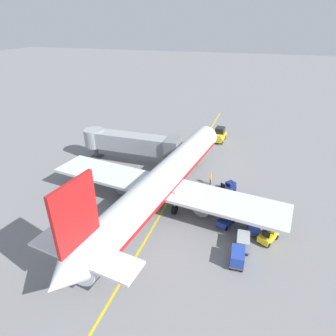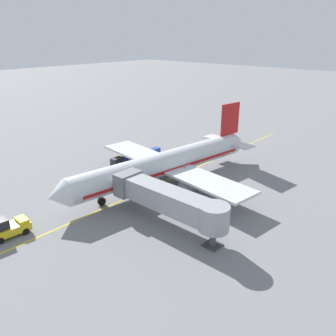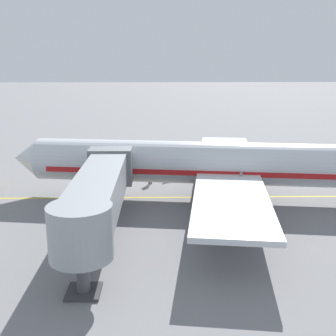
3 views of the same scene
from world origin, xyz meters
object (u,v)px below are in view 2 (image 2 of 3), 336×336
object	(u,v)px
jet_bridge	(168,200)
baggage_cart_tail_end	(155,152)
baggage_cart_third_in_train	(145,154)
parked_airliner	(166,164)
baggage_tug_lead	(139,163)
baggage_tug_spare	(127,155)
pushback_tractor	(7,228)
baggage_cart_second_in_train	(130,157)
baggage_cart_front	(117,161)
baggage_tug_trailing	(112,175)
ground_crew_wing_walker	(115,181)

from	to	relation	value
jet_bridge	baggage_cart_tail_end	size ratio (longest dim) A/B	5.57
baggage_cart_third_in_train	parked_airliner	bearing A→B (deg)	151.80
baggage_tug_lead	parked_airliner	bearing A→B (deg)	165.62
baggage_tug_spare	baggage_cart_tail_end	xyz separation A→B (m)	(-2.81, -4.41, 0.24)
pushback_tractor	baggage_cart_second_in_train	size ratio (longest dim) A/B	1.55
baggage_tug_spare	baggage_cart_front	bearing A→B (deg)	113.26
baggage_tug_trailing	ground_crew_wing_walker	bearing A→B (deg)	149.93
baggage_cart_front	baggage_cart_third_in_train	bearing A→B (deg)	-97.78
baggage_cart_front	baggage_cart_second_in_train	size ratio (longest dim) A/B	1.00
jet_bridge	baggage_tug_spare	xyz separation A→B (m)	(21.66, -12.67, -2.75)
parked_airliner	baggage_cart_third_in_train	xyz separation A→B (m)	(10.35, -5.55, -2.24)
parked_airliner	ground_crew_wing_walker	bearing A→B (deg)	51.96
parked_airliner	baggage_tug_trailing	xyz separation A→B (m)	(7.38, 4.73, -2.47)
jet_bridge	baggage_cart_front	xyz separation A→B (m)	(19.98, -8.77, -2.51)
jet_bridge	baggage_tug_lead	bearing A→B (deg)	-33.71
pushback_tractor	jet_bridge	bearing A→B (deg)	-130.47
jet_bridge	baggage_cart_third_in_train	world-z (taller)	jet_bridge
pushback_tractor	baggage_cart_front	xyz separation A→B (m)	(7.96, -22.87, -0.15)
baggage_tug_spare	baggage_cart_front	size ratio (longest dim) A/B	0.94
baggage_tug_lead	baggage_cart_third_in_train	bearing A→B (deg)	-58.40
baggage_cart_front	baggage_cart_second_in_train	distance (m)	3.02
baggage_cart_second_in_train	baggage_cart_third_in_train	size ratio (longest dim) A/B	1.00
baggage_cart_second_in_train	baggage_cart_front	bearing A→B (deg)	90.99
parked_airliner	ground_crew_wing_walker	size ratio (longest dim) A/B	22.09
ground_crew_wing_walker	jet_bridge	bearing A→B (deg)	167.35
baggage_cart_tail_end	ground_crew_wing_walker	size ratio (longest dim) A/B	1.74
pushback_tractor	baggage_cart_second_in_train	xyz separation A→B (m)	(8.01, -25.88, -0.15)
baggage_tug_spare	baggage_cart_second_in_train	size ratio (longest dim) A/B	0.94
baggage_tug_spare	baggage_cart_second_in_train	bearing A→B (deg)	151.56
jet_bridge	baggage_tug_spare	size ratio (longest dim) A/B	5.89
baggage_tug_lead	baggage_cart_tail_end	bearing A→B (deg)	-72.40
parked_airliner	baggage_tug_lead	size ratio (longest dim) A/B	13.54
baggage_cart_front	baggage_cart_tail_end	xyz separation A→B (m)	(-1.13, -8.30, 0.00)
jet_bridge	baggage_cart_front	bearing A→B (deg)	-23.69
baggage_tug_lead	baggage_cart_front	bearing A→B (deg)	41.47
pushback_tractor	baggage_tug_trailing	bearing A→B (deg)	-77.41
baggage_cart_tail_end	ground_crew_wing_walker	xyz separation A→B (m)	(-5.20, 14.01, 0.00)
baggage_tug_trailing	baggage_cart_tail_end	distance (m)	12.82
pushback_tractor	baggage_tug_spare	distance (m)	28.44
pushback_tractor	ground_crew_wing_walker	world-z (taller)	pushback_tractor
pushback_tractor	baggage_tug_trailing	distance (m)	19.09
parked_airliner	baggage_cart_second_in_train	size ratio (longest dim) A/B	12.72
baggage_tug_lead	ground_crew_wing_walker	size ratio (longest dim) A/B	1.63
parked_airliner	baggage_cart_third_in_train	bearing A→B (deg)	-28.20
pushback_tractor	ground_crew_wing_walker	xyz separation A→B (m)	(1.62, -17.16, -0.15)
baggage_tug_lead	ground_crew_wing_walker	world-z (taller)	ground_crew_wing_walker
ground_crew_wing_walker	baggage_cart_third_in_train	bearing A→B (deg)	-64.88
baggage_tug_spare	baggage_tug_trailing	bearing A→B (deg)	123.93
pushback_tractor	baggage_tug_trailing	world-z (taller)	pushback_tractor
baggage_tug_spare	ground_crew_wing_walker	world-z (taller)	ground_crew_wing_walker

